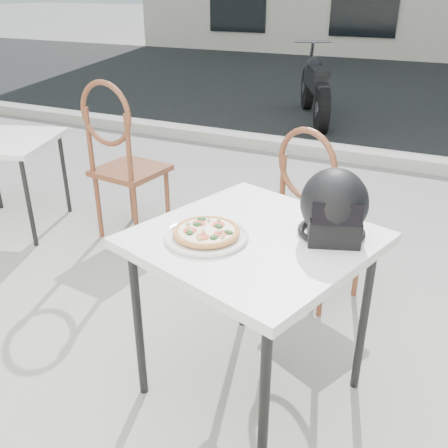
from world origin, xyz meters
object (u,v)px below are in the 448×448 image
at_px(cafe_table_main, 254,251).
at_px(pizza, 206,231).
at_px(cafe_table_side, 2,147).
at_px(cafe_chair_main, 315,208).
at_px(plate, 206,236).
at_px(helmet, 334,208).
at_px(motorcycle, 315,88).
at_px(cafe_chair_side, 121,154).

height_order(cafe_table_main, pizza, pizza).
bearing_deg(cafe_table_side, cafe_chair_main, 0.44).
height_order(plate, cafe_chair_main, cafe_chair_main).
bearing_deg(pizza, cafe_chair_main, 79.33).
distance_m(plate, cafe_chair_main, 0.96).
relative_size(cafe_table_main, helmet, 3.01).
distance_m(pizza, cafe_table_side, 2.30).
bearing_deg(cafe_table_main, helmet, 26.16).
height_order(plate, motorcycle, motorcycle).
height_order(helmet, motorcycle, helmet).
distance_m(plate, pizza, 0.02).
height_order(cafe_table_main, cafe_chair_side, cafe_chair_side).
xyz_separation_m(cafe_table_side, cafe_chair_side, (0.88, 0.20, 0.01)).
distance_m(cafe_table_main, cafe_table_side, 2.40).
bearing_deg(motorcycle, plate, -102.67).
xyz_separation_m(plate, cafe_table_side, (-2.10, 0.90, -0.17)).
bearing_deg(helmet, pizza, -170.84).
bearing_deg(cafe_chair_main, helmet, 134.45).
bearing_deg(pizza, cafe_chair_side, 138.04).
relative_size(cafe_chair_side, motorcycle, 0.62).
xyz_separation_m(helmet, motorcycle, (-1.45, 4.81, -0.47)).
height_order(pizza, cafe_chair_side, cafe_chair_side).
relative_size(cafe_table_main, pizza, 3.24).
distance_m(cafe_chair_main, cafe_chair_side, 1.41).
bearing_deg(cafe_chair_side, plate, 144.51).
height_order(cafe_table_side, cafe_chair_side, cafe_chair_side).
bearing_deg(cafe_table_main, cafe_table_side, 160.50).
xyz_separation_m(cafe_table_main, plate, (-0.16, -0.10, 0.08)).
distance_m(cafe_table_side, cafe_chair_side, 0.90).
height_order(helmet, cafe_chair_main, helmet).
bearing_deg(pizza, plate, -122.06).
distance_m(pizza, cafe_chair_main, 0.96).
xyz_separation_m(cafe_chair_main, motorcycle, (-1.20, 4.12, -0.14)).
relative_size(cafe_table_side, motorcycle, 0.49).
height_order(helmet, cafe_table_side, helmet).
relative_size(pizza, helmet, 0.93).
relative_size(cafe_table_main, motorcycle, 0.56).
height_order(plate, cafe_table_side, plate).
height_order(cafe_table_main, motorcycle, motorcycle).
height_order(pizza, cafe_table_side, pizza).
relative_size(plate, helmet, 1.01).
bearing_deg(cafe_table_side, plate, -23.19).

